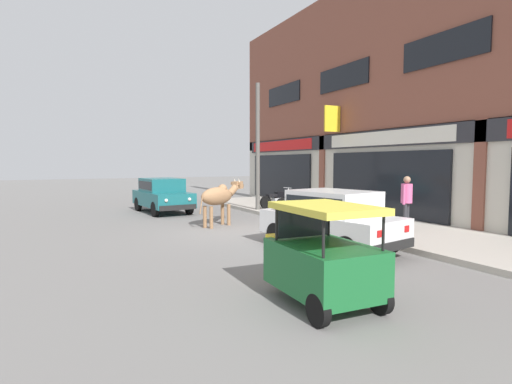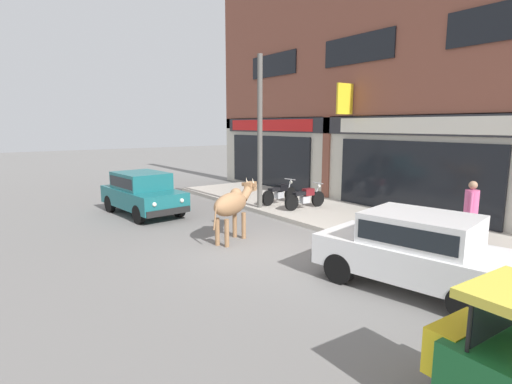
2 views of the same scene
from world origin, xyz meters
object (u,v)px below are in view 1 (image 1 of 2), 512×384
(car_1, at_px, (162,193))
(utility_pole, at_px, (258,147))
(cow, at_px, (219,196))
(motorcycle_0, at_px, (277,199))
(auto_rickshaw, at_px, (320,260))
(motorcycle_1, at_px, (295,201))
(pedestrian, at_px, (407,197))
(car_0, at_px, (331,217))

(car_1, xyz_separation_m, utility_pole, (1.97, 3.58, 1.98))
(cow, relative_size, motorcycle_0, 1.10)
(auto_rickshaw, bearing_deg, motorcycle_1, 149.39)
(cow, bearing_deg, pedestrian, 45.56)
(car_0, relative_size, pedestrian, 2.38)
(pedestrian, bearing_deg, car_1, -150.04)
(motorcycle_0, bearing_deg, motorcycle_1, 6.67)
(car_0, bearing_deg, car_1, -168.68)
(car_1, distance_m, motorcycle_1, 5.68)
(motorcycle_0, distance_m, motorcycle_1, 1.27)
(pedestrian, height_order, utility_pole, utility_pole)
(motorcycle_0, bearing_deg, utility_pole, -81.32)
(car_1, distance_m, utility_pole, 4.54)
(pedestrian, bearing_deg, cow, -134.44)
(car_0, relative_size, auto_rickshaw, 1.89)
(motorcycle_0, relative_size, motorcycle_1, 1.00)
(pedestrian, bearing_deg, utility_pole, -168.05)
(car_0, height_order, auto_rickshaw, auto_rickshaw)
(motorcycle_1, xyz_separation_m, pedestrian, (5.60, 0.23, 0.60))
(car_1, height_order, pedestrian, pedestrian)
(motorcycle_0, xyz_separation_m, pedestrian, (6.86, 0.38, 0.60))
(cow, xyz_separation_m, motorcycle_0, (-2.73, 3.83, -0.48))
(car_1, relative_size, motorcycle_0, 2.07)
(car_1, bearing_deg, utility_pole, 61.17)
(cow, height_order, car_0, cow)
(cow, height_order, motorcycle_1, cow)
(auto_rickshaw, distance_m, pedestrian, 6.59)
(cow, bearing_deg, motorcycle_1, 110.30)
(pedestrian, xyz_separation_m, utility_pole, (-6.70, -1.42, 1.67))
(cow, bearing_deg, utility_pole, 132.66)
(motorcycle_0, bearing_deg, car_0, -20.51)
(cow, distance_m, auto_rickshaw, 7.72)
(cow, distance_m, utility_pole, 4.20)
(cow, relative_size, motorcycle_1, 1.09)
(car_0, height_order, car_1, same)
(car_1, distance_m, pedestrian, 10.02)
(cow, height_order, motorcycle_0, cow)
(cow, xyz_separation_m, motorcycle_1, (-1.47, 3.98, -0.48))
(cow, xyz_separation_m, utility_pole, (-2.57, 2.79, 1.79))
(car_1, xyz_separation_m, motorcycle_1, (3.07, 4.77, -0.29))
(car_0, height_order, motorcycle_1, car_0)
(cow, bearing_deg, car_0, 12.73)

